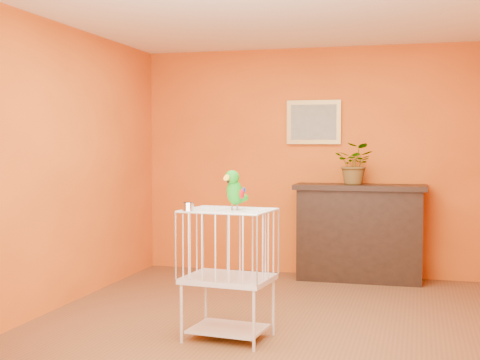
% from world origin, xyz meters
% --- Properties ---
extents(ground, '(4.50, 4.50, 0.00)m').
position_xyz_m(ground, '(0.00, 0.00, 0.00)').
color(ground, brown).
rests_on(ground, ground).
extents(room_shell, '(4.50, 4.50, 4.50)m').
position_xyz_m(room_shell, '(0.00, 0.00, 1.58)').
color(room_shell, orange).
rests_on(room_shell, ground).
extents(console_cabinet, '(1.42, 0.51, 1.06)m').
position_xyz_m(console_cabinet, '(0.55, 2.00, 0.53)').
color(console_cabinet, black).
rests_on(console_cabinet, ground).
extents(potted_plant, '(0.49, 0.53, 0.36)m').
position_xyz_m(potted_plant, '(0.49, 2.02, 1.24)').
color(potted_plant, '#26722D').
rests_on(potted_plant, console_cabinet).
extents(framed_picture, '(0.62, 0.04, 0.50)m').
position_xyz_m(framed_picture, '(0.00, 2.22, 1.75)').
color(framed_picture, '#B48D40').
rests_on(framed_picture, room_shell).
extents(birdcage, '(0.69, 0.56, 1.00)m').
position_xyz_m(birdcage, '(-0.23, -0.51, 0.52)').
color(birdcage, silver).
rests_on(birdcage, ground).
extents(feed_cup, '(0.09, 0.09, 0.06)m').
position_xyz_m(feed_cup, '(-0.49, -0.69, 1.03)').
color(feed_cup, silver).
rests_on(feed_cup, birdcage).
extents(parrot, '(0.17, 0.27, 0.31)m').
position_xyz_m(parrot, '(-0.19, -0.50, 1.15)').
color(parrot, '#59544C').
rests_on(parrot, birdcage).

